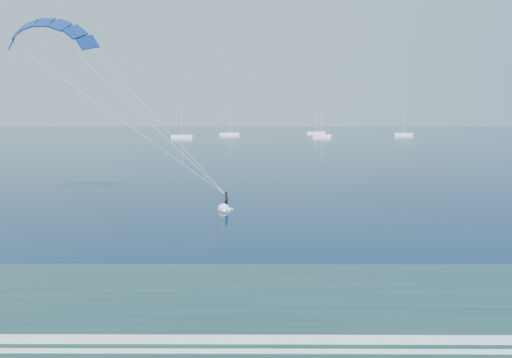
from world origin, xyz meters
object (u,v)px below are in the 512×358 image
object	(u,v)px
sailboat_2	(229,134)
sailboat_4	(316,133)
sailboat_5	(403,134)
kitesurfer_rig	(139,113)
sailboat_1	(182,136)
sailboat_3	(321,136)

from	to	relation	value
sailboat_2	sailboat_4	size ratio (longest dim) A/B	1.00
sailboat_2	sailboat_5	distance (m)	87.17
kitesurfer_rig	sailboat_1	world-z (taller)	kitesurfer_rig
sailboat_2	sailboat_3	world-z (taller)	sailboat_2
sailboat_2	sailboat_4	distance (m)	49.59
sailboat_1	sailboat_2	size ratio (longest dim) A/B	0.97
kitesurfer_rig	sailboat_1	bearing A→B (deg)	98.15
kitesurfer_rig	sailboat_3	world-z (taller)	kitesurfer_rig
kitesurfer_rig	sailboat_2	xyz separation A→B (m)	(-3.86, 191.16, -8.56)
kitesurfer_rig	sailboat_4	size ratio (longest dim) A/B	1.60
sailboat_1	sailboat_2	world-z (taller)	sailboat_2
sailboat_2	sailboat_5	xyz separation A→B (m)	(87.11, -3.13, -0.00)
sailboat_3	sailboat_4	xyz separation A→B (m)	(2.70, 42.02, 0.01)
sailboat_5	sailboat_2	bearing A→B (deg)	177.94
sailboat_1	sailboat_5	size ratio (longest dim) A/B	1.02
sailboat_4	sailboat_1	bearing A→B (deg)	-143.45
kitesurfer_rig	sailboat_5	xyz separation A→B (m)	(83.25, 188.03, -8.56)
sailboat_5	kitesurfer_rig	bearing A→B (deg)	-113.88
kitesurfer_rig	sailboat_3	xyz separation A→B (m)	(39.63, 167.20, -8.56)
kitesurfer_rig	sailboat_2	distance (m)	191.39
sailboat_1	sailboat_5	bearing A→B (deg)	14.38
kitesurfer_rig	sailboat_4	distance (m)	213.63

